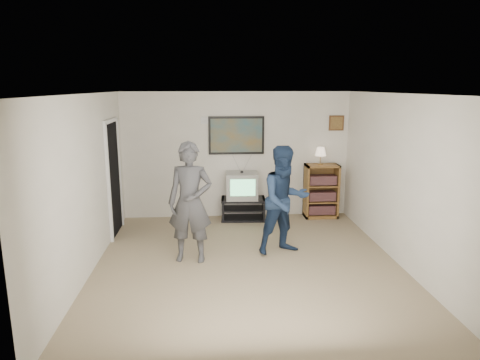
{
  "coord_description": "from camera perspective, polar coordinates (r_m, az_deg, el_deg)",
  "views": [
    {
      "loc": [
        -0.57,
        -5.91,
        2.6
      ],
      "look_at": [
        -0.07,
        0.66,
        1.15
      ],
      "focal_mm": 32.0,
      "sensor_mm": 36.0,
      "label": 1
    }
  ],
  "objects": [
    {
      "name": "crt_television",
      "position": [
        8.38,
        0.23,
        -0.75
      ],
      "size": [
        0.63,
        0.54,
        0.52
      ],
      "primitive_type": null,
      "rotation": [
        0.0,
        0.0,
        -0.03
      ],
      "color": "gray",
      "rests_on": "media_stand"
    },
    {
      "name": "small_picture",
      "position": [
        8.8,
        12.73,
        7.42
      ],
      "size": [
        0.3,
        0.03,
        0.3
      ],
      "primitive_type": "cube",
      "color": "#482717",
      "rests_on": "room_shell"
    },
    {
      "name": "media_stand",
      "position": [
        8.51,
        0.44,
        -3.86
      ],
      "size": [
        0.89,
        0.53,
        0.43
      ],
      "rotation": [
        0.0,
        0.0,
        -0.05
      ],
      "color": "black",
      "rests_on": "room_shell"
    },
    {
      "name": "bookshelf",
      "position": [
        8.74,
        10.77,
        -1.45
      ],
      "size": [
        0.66,
        0.38,
        1.08
      ],
      "primitive_type": null,
      "color": "brown",
      "rests_on": "room_shell"
    },
    {
      "name": "room_shell",
      "position": [
        6.42,
        0.81,
        0.27
      ],
      "size": [
        4.51,
        5.0,
        2.51
      ],
      "color": "#807251",
      "rests_on": "ground"
    },
    {
      "name": "table_lamp",
      "position": [
        8.59,
        10.68,
        3.17
      ],
      "size": [
        0.22,
        0.22,
        0.35
      ],
      "primitive_type": null,
      "color": "#FCE0BF",
      "rests_on": "bookshelf"
    },
    {
      "name": "person_short",
      "position": [
        6.71,
        5.98,
        -2.7
      ],
      "size": [
        1.0,
        0.88,
        1.72
      ],
      "primitive_type": "imported",
      "rotation": [
        0.0,
        0.0,
        0.32
      ],
      "color": "#192945",
      "rests_on": "room_shell"
    },
    {
      "name": "doorway",
      "position": [
        7.86,
        -16.52,
        0.14
      ],
      "size": [
        0.03,
        0.85,
        2.0
      ],
      "primitive_type": "cube",
      "color": "black",
      "rests_on": "room_shell"
    },
    {
      "name": "person_tall",
      "position": [
        6.4,
        -6.66,
        -2.99
      ],
      "size": [
        0.72,
        0.53,
        1.82
      ],
      "primitive_type": "imported",
      "rotation": [
        0.0,
        0.0,
        -0.15
      ],
      "color": "#3B3C3E",
      "rests_on": "room_shell"
    },
    {
      "name": "controller_right",
      "position": [
        6.85,
        6.23,
        -0.52
      ],
      "size": [
        0.06,
        0.13,
        0.04
      ],
      "primitive_type": "cube",
      "rotation": [
        0.0,
        0.0,
        -0.17
      ],
      "color": "white",
      "rests_on": "person_short"
    },
    {
      "name": "air_vent",
      "position": [
        8.41,
        -4.27,
        7.95
      ],
      "size": [
        0.28,
        0.02,
        0.14
      ],
      "primitive_type": "cube",
      "color": "white",
      "rests_on": "room_shell"
    },
    {
      "name": "poster",
      "position": [
        8.45,
        -0.48,
        5.96
      ],
      "size": [
        1.1,
        0.03,
        0.75
      ],
      "primitive_type": "cube",
      "color": "black",
      "rests_on": "room_shell"
    },
    {
      "name": "controller_left",
      "position": [
        6.51,
        -6.25,
        0.59
      ],
      "size": [
        0.04,
        0.12,
        0.03
      ],
      "primitive_type": "cube",
      "rotation": [
        0.0,
        0.0,
        -0.04
      ],
      "color": "white",
      "rests_on": "person_tall"
    }
  ]
}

